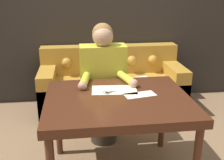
{
  "coord_description": "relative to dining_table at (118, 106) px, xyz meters",
  "views": [
    {
      "loc": [
        -0.31,
        -2.08,
        1.62
      ],
      "look_at": [
        -0.02,
        0.13,
        0.85
      ],
      "focal_mm": 45.0,
      "sensor_mm": 36.0,
      "label": 1
    }
  ],
  "objects": [
    {
      "name": "scissors",
      "position": [
        -0.04,
        0.11,
        0.08
      ],
      "size": [
        0.2,
        0.12,
        0.01
      ],
      "color": "silver",
      "rests_on": "dining_table"
    },
    {
      "name": "pattern_paper_offcut",
      "position": [
        0.19,
        0.03,
        0.08
      ],
      "size": [
        0.28,
        0.17,
        0.0
      ],
      "color": "beige",
      "rests_on": "dining_table"
    },
    {
      "name": "wall_back",
      "position": [
        -0.01,
        1.85,
        0.63
      ],
      "size": [
        8.0,
        0.06,
        2.6
      ],
      "color": "#2D2823",
      "rests_on": "ground_plane"
    },
    {
      "name": "dining_table",
      "position": [
        0.0,
        0.0,
        0.0
      ],
      "size": [
        1.16,
        0.96,
        0.75
      ],
      "color": "#472314",
      "rests_on": "ground_plane"
    },
    {
      "name": "couch",
      "position": [
        0.14,
        1.45,
        -0.37
      ],
      "size": [
        1.86,
        0.79,
        0.82
      ],
      "color": "#B7842D",
      "rests_on": "ground_plane"
    },
    {
      "name": "pattern_paper_main",
      "position": [
        -0.0,
        0.16,
        0.08
      ],
      "size": [
        0.4,
        0.26,
        0.0
      ],
      "color": "beige",
      "rests_on": "dining_table"
    },
    {
      "name": "person",
      "position": [
        -0.06,
        0.6,
        -0.03
      ],
      "size": [
        0.53,
        0.59,
        1.27
      ],
      "color": "#33281E",
      "rests_on": "ground_plane"
    }
  ]
}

